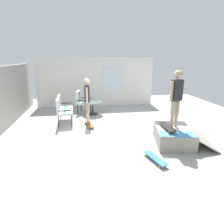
# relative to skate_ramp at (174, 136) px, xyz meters

# --- Properties ---
(ground_plane) EXTENTS (12.00, 12.00, 0.10)m
(ground_plane) POSITION_rel_skate_ramp_xyz_m (1.19, 1.50, -0.29)
(ground_plane) COLOR #A8A8A3
(house_facade) EXTENTS (0.23, 6.00, 2.50)m
(house_facade) POSITION_rel_skate_ramp_xyz_m (4.99, 1.98, 1.01)
(house_facade) COLOR white
(house_facade) RESTS_ON ground_plane
(skate_ramp) EXTENTS (1.61, 1.87, 0.48)m
(skate_ramp) POSITION_rel_skate_ramp_xyz_m (0.00, 0.00, 0.00)
(skate_ramp) COLOR gray
(skate_ramp) RESTS_ON ground_plane
(patio_bench) EXTENTS (1.27, 0.61, 1.02)m
(patio_bench) POSITION_rel_skate_ramp_xyz_m (2.42, 3.49, 0.38)
(patio_bench) COLOR #2D2823
(patio_bench) RESTS_ON ground_plane
(patio_chair_near_house) EXTENTS (0.75, 0.71, 1.02)m
(patio_chair_near_house) POSITION_rel_skate_ramp_xyz_m (3.74, 2.75, 0.37)
(patio_chair_near_house) COLOR #2D2823
(patio_chair_near_house) RESTS_ON ground_plane
(patio_table) EXTENTS (0.90, 0.90, 0.57)m
(patio_table) POSITION_rel_skate_ramp_xyz_m (3.36, 2.27, 0.17)
(patio_table) COLOR #2D2823
(patio_table) RESTS_ON ground_plane
(person_watching) EXTENTS (0.48, 0.26, 1.75)m
(person_watching) POSITION_rel_skate_ramp_xyz_m (2.13, 2.51, 0.79)
(person_watching) COLOR black
(person_watching) RESTS_ON ground_plane
(person_skater) EXTENTS (0.33, 0.45, 1.68)m
(person_skater) POSITION_rel_skate_ramp_xyz_m (-0.02, 0.07, 1.22)
(person_skater) COLOR silver
(person_skater) RESTS_ON skate_ramp
(skateboard_by_bench) EXTENTS (0.82, 0.35, 0.10)m
(skateboard_by_bench) POSITION_rel_skate_ramp_xyz_m (1.82, 2.47, -0.15)
(skateboard_by_bench) COLOR brown
(skateboard_by_bench) RESTS_ON ground_plane
(skateboard_spare) EXTENTS (0.82, 0.41, 0.10)m
(skateboard_spare) POSITION_rel_skate_ramp_xyz_m (-0.91, 0.93, -0.15)
(skateboard_spare) COLOR #3372B2
(skateboard_spare) RESTS_ON ground_plane
(skateboard_on_ramp) EXTENTS (0.80, 0.20, 0.10)m
(skateboard_on_ramp) POSITION_rel_skate_ramp_xyz_m (-0.07, 0.28, 0.33)
(skateboard_on_ramp) COLOR black
(skateboard_on_ramp) RESTS_ON skate_ramp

